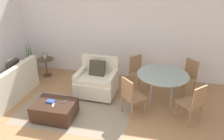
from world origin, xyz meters
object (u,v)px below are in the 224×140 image
tv_remote_secondary (53,105)px  dining_chair_near_left (131,94)px  tv_remote_primary (65,101)px  dining_chair_far_right (188,75)px  picture_frame (45,56)px  couch (3,89)px  ottoman (55,110)px  dining_chair_near_right (194,102)px  potted_plant (31,67)px  armchair (97,81)px  book_stack (51,101)px  side_table (46,64)px  dining_chair_far_left (138,70)px  dining_table (163,77)px

tv_remote_secondary → dining_chair_near_left: bearing=19.6°
tv_remote_primary → dining_chair_far_right: bearing=32.3°
dining_chair_near_left → dining_chair_far_right: 1.84m
tv_remote_primary → picture_frame: bearing=128.1°
couch → dining_chair_near_left: size_ratio=2.17×
ottoman → dining_chair_near_right: 2.93m
potted_plant → picture_frame: (0.52, -0.01, 0.42)m
armchair → dining_chair_near_left: size_ratio=1.12×
armchair → dining_chair_far_right: size_ratio=1.12×
book_stack → tv_remote_secondary: size_ratio=1.29×
side_table → dining_chair_far_left: (2.78, -0.12, 0.13)m
dining_chair_near_right → book_stack: bearing=-171.3°
picture_frame → tv_remote_primary: bearing=-51.9°
dining_table → dining_chair_far_right: size_ratio=1.34×
side_table → dining_chair_far_left: size_ratio=0.61×
dining_table → dining_chair_far_right: bearing=45.0°
ottoman → tv_remote_secondary: size_ratio=5.82×
ottoman → dining_chair_near_left: size_ratio=0.97×
picture_frame → dining_chair_near_left: 3.12m
side_table → dining_chair_near_left: 3.12m
dining_chair_far_left → tv_remote_secondary: bearing=-130.0°
armchair → side_table: (-1.81, 0.72, 0.02)m
dining_chair_near_right → dining_chair_far_left: bearing=135.0°
armchair → potted_plant: (-2.33, 0.73, -0.15)m
side_table → armchair: bearing=-21.8°
dining_chair_near_right → dining_chair_far_right: bearing=90.0°
tv_remote_secondary → side_table: side_table is taller
dining_chair_near_left → ottoman: bearing=-163.1°
book_stack → tv_remote_secondary: (0.10, -0.10, -0.01)m
tv_remote_primary → side_table: bearing=128.1°
ottoman → book_stack: book_stack is taller
book_stack → tv_remote_primary: 0.31m
potted_plant → dining_table: size_ratio=0.95×
potted_plant → picture_frame: bearing=-0.7°
tv_remote_secondary → dining_chair_far_right: size_ratio=0.17×
side_table → picture_frame: 0.25m
couch → potted_plant: 1.53m
dining_chair_near_left → dining_chair_near_right: same height
book_stack → side_table: (-1.11, 1.88, -0.01)m
dining_chair_near_left → dining_chair_far_left: same height
dining_chair_near_right → dining_chair_far_left: (-1.30, 1.30, 0.00)m
ottoman → dining_chair_near_right: size_ratio=0.97×
ottoman → tv_remote_primary: 0.30m
armchair → dining_table: bearing=-1.8°
couch → picture_frame: couch is taller
tv_remote_primary → side_table: (-1.42, 1.80, 0.00)m
couch → armchair: 2.30m
couch → dining_chair_near_left: (3.13, 0.09, 0.22)m
picture_frame → dining_chair_near_right: bearing=-19.3°
book_stack → potted_plant: (-1.64, 1.89, -0.17)m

